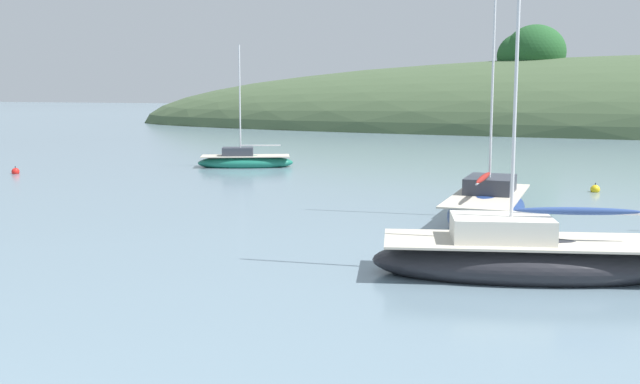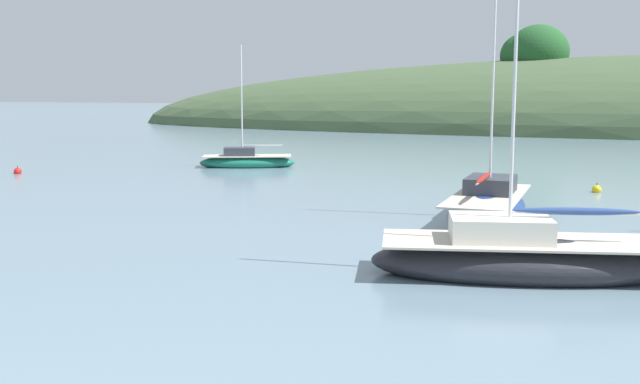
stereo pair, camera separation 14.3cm
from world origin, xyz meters
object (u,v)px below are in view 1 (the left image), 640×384
sailboat_red_portside (245,161)px  mooring_buoy_inner (595,189)px  sailboat_black_sloop (523,258)px  sailboat_yellow_far (488,207)px  mooring_buoy_channel (16,172)px

sailboat_red_portside → mooring_buoy_inner: 20.98m
sailboat_black_sloop → mooring_buoy_inner: (1.96, 17.62, -0.35)m
sailboat_yellow_far → mooring_buoy_channel: 27.98m
sailboat_red_portside → sailboat_black_sloop: size_ratio=0.73×
sailboat_red_portside → mooring_buoy_inner: size_ratio=14.19×
sailboat_black_sloop → mooring_buoy_inner: 17.73m
sailboat_yellow_far → sailboat_red_portside: 21.61m
mooring_buoy_inner → sailboat_red_portside: bearing=166.7°
mooring_buoy_channel → mooring_buoy_inner: bearing=5.4°
sailboat_black_sloop → mooring_buoy_inner: bearing=83.6°
sailboat_yellow_far → sailboat_black_sloop: (1.95, -8.49, 0.01)m
sailboat_red_portside → mooring_buoy_channel: size_ratio=14.19×
mooring_buoy_channel → sailboat_red_portside: bearing=35.8°
mooring_buoy_channel → sailboat_black_sloop: bearing=-26.7°
sailboat_yellow_far → sailboat_red_portside: sailboat_yellow_far is taller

